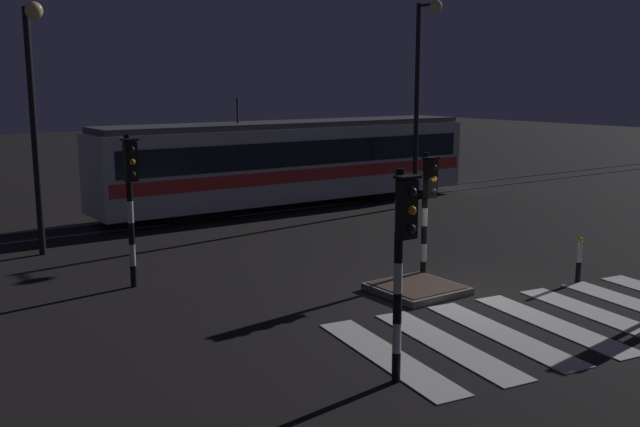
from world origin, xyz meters
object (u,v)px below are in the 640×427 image
at_px(street_lamp_trackside_left, 34,98).
at_px(bollard_island_edge, 579,260).
at_px(traffic_light_median_centre, 428,197).
at_px(traffic_light_corner_far_left, 131,188).
at_px(tram, 292,161).
at_px(street_lamp_trackside_right, 422,80).
at_px(traffic_light_corner_near_left, 402,245).

xyz_separation_m(street_lamp_trackside_left, bollard_island_edge, (9.77, -9.93, -3.72)).
distance_m(traffic_light_median_centre, bollard_island_edge, 3.88).
xyz_separation_m(traffic_light_corner_far_left, street_lamp_trackside_left, (-0.94, 4.35, 1.94)).
bearing_deg(traffic_light_median_centre, tram, 74.46).
relative_size(traffic_light_corner_far_left, tram, 0.23).
bearing_deg(traffic_light_median_centre, street_lamp_trackside_right, 48.58).
height_order(street_lamp_trackside_right, bollard_island_edge, street_lamp_trackside_right).
relative_size(street_lamp_trackside_left, tram, 0.43).
bearing_deg(traffic_light_corner_near_left, traffic_light_median_centre, 43.32).
height_order(street_lamp_trackside_left, tram, street_lamp_trackside_left).
height_order(traffic_light_corner_near_left, street_lamp_trackside_right, street_lamp_trackside_right).
bearing_deg(bollard_island_edge, traffic_light_corner_near_left, -164.72).
xyz_separation_m(street_lamp_trackside_right, street_lamp_trackside_left, (-13.83, -0.11, -0.50)).
xyz_separation_m(traffic_light_median_centre, tram, (2.96, 10.63, -0.28)).
height_order(street_lamp_trackside_right, tram, street_lamp_trackside_right).
bearing_deg(street_lamp_trackside_left, tram, 16.58).
relative_size(traffic_light_corner_near_left, tram, 0.22).
bearing_deg(tram, bollard_island_edge, -90.63).
distance_m(street_lamp_trackside_right, bollard_island_edge, 11.62).
bearing_deg(traffic_light_corner_near_left, traffic_light_corner_far_left, 101.32).
bearing_deg(bollard_island_edge, tram, 89.37).
relative_size(traffic_light_corner_near_left, traffic_light_median_centre, 1.11).
distance_m(tram, bollard_island_edge, 12.93).
relative_size(traffic_light_median_centre, street_lamp_trackside_right, 0.40).
bearing_deg(traffic_light_corner_near_left, street_lamp_trackside_right, 46.62).
height_order(street_lamp_trackside_right, street_lamp_trackside_left, street_lamp_trackside_right).
distance_m(street_lamp_trackside_right, tram, 5.72).
bearing_deg(street_lamp_trackside_left, bollard_island_edge, -45.46).
bearing_deg(bollard_island_edge, street_lamp_trackside_right, 67.97).
xyz_separation_m(traffic_light_corner_near_left, street_lamp_trackside_right, (11.37, 12.03, 2.53)).
height_order(traffic_light_corner_near_left, traffic_light_corner_far_left, traffic_light_corner_far_left).
bearing_deg(traffic_light_corner_near_left, tram, 63.39).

